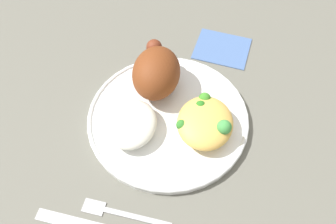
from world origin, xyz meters
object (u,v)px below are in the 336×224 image
rice_pile (131,124)px  mac_cheese_with_broccoli (205,122)px  fork (121,213)px  plate (168,117)px  roasted_chicken (156,72)px  napkin (222,48)px

rice_pile → mac_cheese_with_broccoli: (0.02, -0.12, 0.00)m
mac_cheese_with_broccoli → fork: mac_cheese_with_broccoli is taller
plate → mac_cheese_with_broccoli: bearing=-103.3°
rice_pile → fork: rice_pile is taller
roasted_chicken → mac_cheese_with_broccoli: (-0.08, -0.10, -0.02)m
plate → roasted_chicken: (0.06, 0.03, 0.05)m
rice_pile → mac_cheese_with_broccoli: 0.13m
plate → mac_cheese_with_broccoli: size_ratio=2.61×
plate → napkin: (0.20, -0.08, -0.01)m
plate → rice_pile: size_ratio=2.87×
rice_pile → plate: bearing=-54.8°
plate → fork: size_ratio=2.05×
roasted_chicken → napkin: 0.19m
fork → napkin: fork is taller
roasted_chicken → napkin: roasted_chicken is taller
napkin → mac_cheese_with_broccoli: bearing=176.1°
rice_pile → napkin: size_ratio=0.90×
napkin → fork: bearing=162.3°
roasted_chicken → fork: 0.25m
mac_cheese_with_broccoli → roasted_chicken: bearing=51.9°
fork → roasted_chicken: bearing=-1.9°
mac_cheese_with_broccoli → napkin: mac_cheese_with_broccoli is taller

